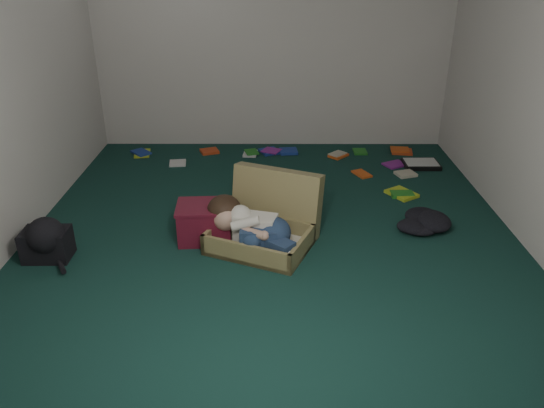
{
  "coord_description": "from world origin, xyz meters",
  "views": [
    {
      "loc": [
        0.01,
        -3.84,
        2.13
      ],
      "look_at": [
        0.0,
        -0.15,
        0.35
      ],
      "focal_mm": 35.0,
      "sensor_mm": 36.0,
      "label": 1
    }
  ],
  "objects": [
    {
      "name": "backpack",
      "position": [
        -1.7,
        -0.37,
        0.13
      ],
      "size": [
        0.43,
        0.34,
        0.26
      ],
      "primitive_type": null,
      "rotation": [
        0.0,
        0.0,
        0.01
      ],
      "color": "black",
      "rests_on": "floor"
    },
    {
      "name": "wall_back",
      "position": [
        0.0,
        2.25,
        1.3
      ],
      "size": [
        4.5,
        0.0,
        4.5
      ],
      "primitive_type": "plane",
      "rotation": [
        1.57,
        0.0,
        0.0
      ],
      "color": "silver",
      "rests_on": "ground"
    },
    {
      "name": "wall_front",
      "position": [
        0.0,
        -2.25,
        1.3
      ],
      "size": [
        4.5,
        0.0,
        4.5
      ],
      "primitive_type": "plane",
      "rotation": [
        -1.57,
        0.0,
        0.0
      ],
      "color": "silver",
      "rests_on": "ground"
    },
    {
      "name": "suitcase",
      "position": [
        -0.04,
        -0.1,
        0.16
      ],
      "size": [
        0.97,
        0.96,
        0.55
      ],
      "rotation": [
        0.0,
        0.0,
        -0.41
      ],
      "color": "olive",
      "rests_on": "floor"
    },
    {
      "name": "paper_tray",
      "position": [
        1.61,
        1.52,
        0.03
      ],
      "size": [
        0.38,
        0.29,
        0.05
      ],
      "rotation": [
        0.0,
        0.0,
        0.01
      ],
      "color": "black",
      "rests_on": "floor"
    },
    {
      "name": "book_scatter",
      "position": [
        0.43,
        1.61,
        0.01
      ],
      "size": [
        3.23,
        1.46,
        0.02
      ],
      "color": "#C0DB26",
      "rests_on": "floor"
    },
    {
      "name": "floor",
      "position": [
        0.0,
        0.0,
        0.0
      ],
      "size": [
        4.5,
        4.5,
        0.0
      ],
      "primitive_type": "plane",
      "color": "#12352E",
      "rests_on": "ground"
    },
    {
      "name": "person",
      "position": [
        -0.16,
        -0.25,
        0.21
      ],
      "size": [
        0.72,
        0.61,
        0.34
      ],
      "rotation": [
        0.0,
        0.0,
        -0.41
      ],
      "color": "silver",
      "rests_on": "suitcase"
    },
    {
      "name": "clothing_pile",
      "position": [
        1.23,
        0.11,
        0.07
      ],
      "size": [
        0.46,
        0.4,
        0.13
      ],
      "primitive_type": null,
      "rotation": [
        0.0,
        0.0,
        0.16
      ],
      "color": "black",
      "rests_on": "floor"
    },
    {
      "name": "maroon_bin",
      "position": [
        -0.54,
        -0.07,
        0.15
      ],
      "size": [
        0.46,
        0.37,
        0.3
      ],
      "rotation": [
        0.0,
        0.0,
        0.06
      ],
      "color": "maroon",
      "rests_on": "floor"
    }
  ]
}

